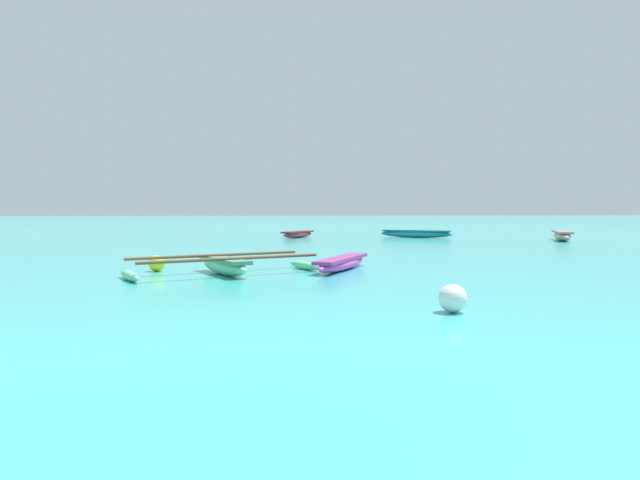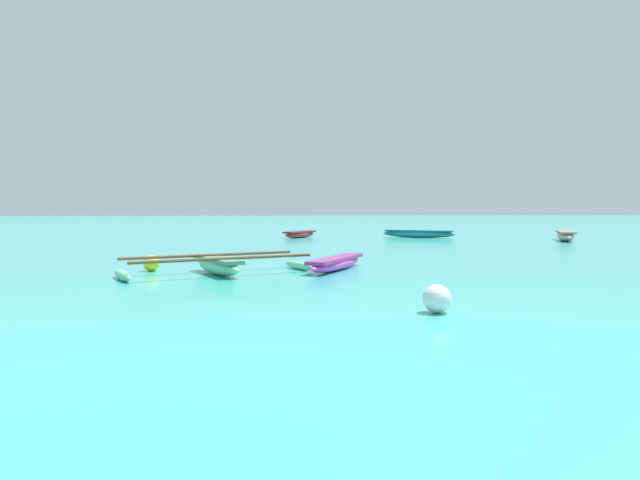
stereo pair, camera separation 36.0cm
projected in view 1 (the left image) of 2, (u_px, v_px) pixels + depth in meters
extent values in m
ellipsoid|color=#E247C1|center=(342.00, 264.00, 13.72)|extent=(1.78, 2.93, 0.31)
cube|color=#893377|center=(342.00, 259.00, 13.71)|extent=(1.66, 2.71, 0.08)
ellipsoid|color=#D7AC93|center=(562.00, 236.00, 26.32)|extent=(1.73, 3.06, 0.44)
cube|color=#836B5E|center=(562.00, 232.00, 26.31)|extent=(1.61, 2.82, 0.08)
ellipsoid|color=#71D49B|center=(225.00, 266.00, 12.75)|extent=(1.41, 2.31, 0.38)
cube|color=#4B8162|center=(224.00, 260.00, 12.74)|extent=(1.32, 2.13, 0.08)
cylinder|color=brown|center=(233.00, 259.00, 12.29)|extent=(3.76, 1.82, 0.07)
cylinder|color=brown|center=(216.00, 255.00, 13.19)|extent=(3.76, 1.82, 0.07)
ellipsoid|color=#71D49B|center=(305.00, 265.00, 13.80)|extent=(0.78, 1.36, 0.20)
ellipsoid|color=#71D49B|center=(130.00, 276.00, 11.71)|extent=(0.78, 1.36, 0.20)
ellipsoid|color=teal|center=(416.00, 234.00, 28.98)|extent=(3.51, 2.34, 0.38)
cube|color=#1B585E|center=(416.00, 231.00, 28.97)|extent=(3.24, 2.17, 0.08)
ellipsoid|color=maroon|center=(298.00, 234.00, 28.94)|extent=(1.92, 2.43, 0.33)
cube|color=maroon|center=(298.00, 232.00, 28.94)|extent=(1.79, 2.25, 0.08)
sphere|color=white|center=(453.00, 298.00, 8.09)|extent=(0.41, 0.41, 0.41)
sphere|color=yellow|center=(157.00, 263.00, 13.37)|extent=(0.38, 0.38, 0.38)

